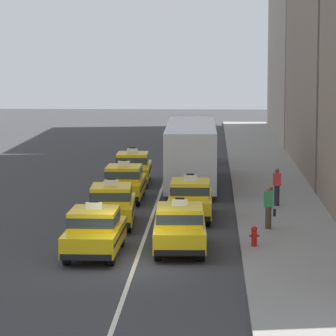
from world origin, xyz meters
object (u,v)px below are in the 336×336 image
object	(u,v)px
pedestrian_mid_block	(277,187)
sedan_right_fourth	(197,150)
taxi_left_nearest	(94,231)
taxi_left_third	(124,182)
taxi_left_second	(111,204)
taxi_right_second	(190,199)
taxi_right_nearest	(180,227)
fire_hydrant	(254,235)
bus_right_third	(191,151)
pedestrian_near_crosswalk	(269,207)
taxi_left_fourth	(133,167)

from	to	relation	value
pedestrian_mid_block	sedan_right_fourth	bearing A→B (deg)	103.08
taxi_left_nearest	taxi_left_third	distance (m)	12.15
taxi_left_second	taxi_right_second	bearing A→B (deg)	26.42
taxi_left_second	taxi_right_second	xyz separation A→B (m)	(3.17, 1.58, 0.00)
taxi_left_second	pedestrian_mid_block	world-z (taller)	taxi_left_second
pedestrian_mid_block	taxi_right_second	bearing A→B (deg)	-143.25
sedan_right_fourth	pedestrian_mid_block	world-z (taller)	pedestrian_mid_block
taxi_right_nearest	fire_hydrant	size ratio (longest dim) A/B	6.32
bus_right_third	taxi_right_second	bearing A→B (deg)	-88.89
taxi_left_nearest	sedan_right_fourth	distance (m)	26.83
taxi_left_nearest	taxi_right_nearest	xyz separation A→B (m)	(2.94, 0.81, 0.00)
taxi_left_second	taxi_left_third	world-z (taller)	same
taxi_left_second	fire_hydrant	world-z (taller)	taxi_left_second
fire_hydrant	taxi_right_nearest	bearing A→B (deg)	-172.89
taxi_right_nearest	pedestrian_mid_block	world-z (taller)	taxi_right_nearest
taxi_right_second	sedan_right_fourth	xyz separation A→B (m)	(-0.03, 19.36, -0.03)
pedestrian_near_crosswalk	fire_hydrant	distance (m)	3.49
fire_hydrant	pedestrian_mid_block	bearing A→B (deg)	81.26
taxi_right_nearest	fire_hydrant	bearing A→B (deg)	7.11
taxi_left_third	pedestrian_near_crosswalk	xyz separation A→B (m)	(6.37, -7.62, 0.12)
taxi_left_fourth	fire_hydrant	distance (m)	17.53
sedan_right_fourth	fire_hydrant	distance (m)	25.62
taxi_right_second	taxi_left_third	bearing A→B (deg)	123.66
taxi_left_second	taxi_left_third	distance (m)	6.44
taxi_left_nearest	taxi_left_third	xyz separation A→B (m)	(-0.07, 12.15, 0.00)
bus_right_third	fire_hydrant	bearing A→B (deg)	-80.70
taxi_left_nearest	fire_hydrant	xyz separation A→B (m)	(5.60, 1.15, -0.33)
taxi_left_nearest	pedestrian_mid_block	world-z (taller)	taxi_left_nearest
pedestrian_near_crosswalk	taxi_left_second	bearing A→B (deg)	169.39
taxi_left_fourth	taxi_right_nearest	world-z (taller)	same
taxi_left_second	taxi_left_fourth	xyz separation A→B (m)	(-0.12, 12.00, 0.00)
taxi_left_fourth	bus_right_third	distance (m)	3.29
sedan_right_fourth	pedestrian_near_crosswalk	world-z (taller)	pedestrian_near_crosswalk
pedestrian_near_crosswalk	pedestrian_mid_block	size ratio (longest dim) A/B	1.01
taxi_left_nearest	taxi_right_second	distance (m)	7.95
taxi_right_second	pedestrian_near_crosswalk	distance (m)	4.17
taxi_left_third	pedestrian_mid_block	world-z (taller)	taxi_left_third
pedestrian_mid_block	fire_hydrant	bearing A→B (deg)	-98.74
taxi_left_third	sedan_right_fourth	size ratio (longest dim) A/B	1.06
bus_right_third	taxi_left_third	bearing A→B (deg)	-121.63
taxi_left_nearest	taxi_left_fourth	distance (m)	17.72
taxi_left_third	fire_hydrant	xyz separation A→B (m)	(5.66, -11.01, -0.33)
taxi_left_nearest	taxi_right_nearest	bearing A→B (deg)	15.48
taxi_right_second	bus_right_third	xyz separation A→B (m)	(-0.19, 9.82, 0.94)
taxi_right_second	taxi_left_second	bearing A→B (deg)	-153.58
taxi_left_fourth	pedestrian_mid_block	bearing A→B (deg)	-46.95
taxi_left_fourth	bus_right_third	bearing A→B (deg)	-11.20
taxi_left_nearest	taxi_left_third	size ratio (longest dim) A/B	1.00
pedestrian_near_crosswalk	taxi_left_nearest	bearing A→B (deg)	-144.29
bus_right_third	taxi_left_fourth	bearing A→B (deg)	168.80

